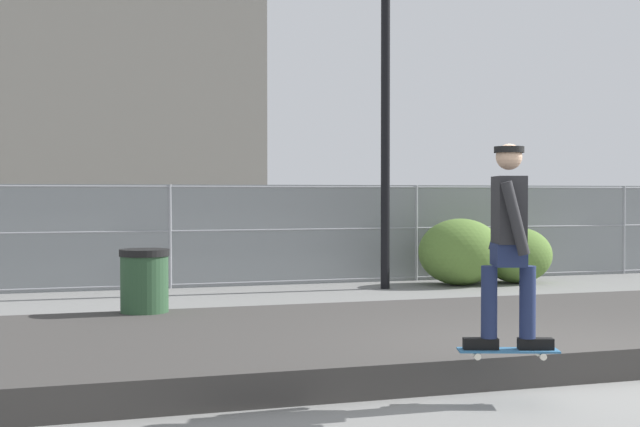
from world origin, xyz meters
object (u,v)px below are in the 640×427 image
object	(u,v)px
skateboard	(508,351)
shrub_center	(517,255)
street_lamp	(385,61)
parked_car_near	(144,233)
skater	(509,234)
shrub_left	(460,252)
trash_bin	(145,292)

from	to	relation	value
skateboard	shrub_center	distance (m)	9.51
street_lamp	parked_car_near	size ratio (longest dim) A/B	1.43
skater	shrub_left	bearing A→B (deg)	65.85
skateboard	trash_bin	world-z (taller)	trash_bin
shrub_center	street_lamp	bearing A→B (deg)	-176.53
skater	street_lamp	size ratio (longest dim) A/B	0.26
skater	shrub_center	size ratio (longest dim) A/B	1.22
skateboard	shrub_center	world-z (taller)	shrub_center
shrub_left	trash_bin	distance (m)	7.33
shrub_center	skateboard	bearing A→B (deg)	-120.70
skater	shrub_left	size ratio (longest dim) A/B	1.04
shrub_left	shrub_center	world-z (taller)	shrub_left
street_lamp	trash_bin	distance (m)	6.96
parked_car_near	shrub_left	xyz separation A→B (m)	(5.29, -4.62, -0.22)
skateboard	trash_bin	size ratio (longest dim) A/B	0.80
trash_bin	parked_car_near	bearing A→B (deg)	84.46
skater	shrub_center	xyz separation A→B (m)	(4.86, 8.18, -0.83)
shrub_center	trash_bin	bearing A→B (deg)	-151.05
skater	street_lamp	distance (m)	8.70
street_lamp	shrub_left	bearing A→B (deg)	5.08
street_lamp	shrub_center	distance (m)	4.45
parked_car_near	trash_bin	bearing A→B (deg)	-95.54
skater	parked_car_near	size ratio (longest dim) A/B	0.37
parked_car_near	shrub_center	distance (m)	7.95
street_lamp	parked_car_near	xyz separation A→B (m)	(-3.75, 4.76, -3.19)
street_lamp	trash_bin	bearing A→B (deg)	-139.71
street_lamp	trash_bin	size ratio (longest dim) A/B	6.24
skater	shrub_center	world-z (taller)	skater
shrub_left	trash_bin	size ratio (longest dim) A/B	1.54
trash_bin	shrub_center	bearing A→B (deg)	28.95
skateboard	street_lamp	size ratio (longest dim) A/B	0.13
skateboard	trash_bin	xyz separation A→B (m)	(-2.47, 4.12, 0.10)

